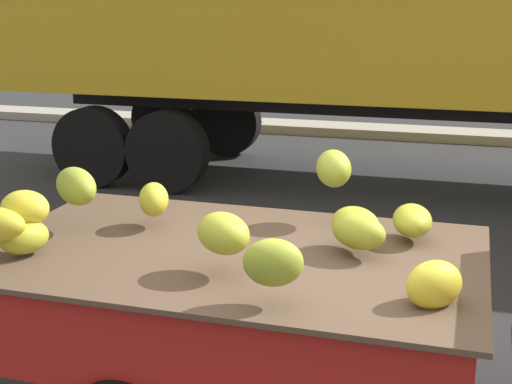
# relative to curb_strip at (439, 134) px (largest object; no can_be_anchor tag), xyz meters

# --- Properties ---
(curb_strip) EXTENTS (80.00, 0.80, 0.16)m
(curb_strip) POSITION_rel_curb_strip_xyz_m (0.00, 0.00, 0.00)
(curb_strip) COLOR gray
(curb_strip) RESTS_ON ground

